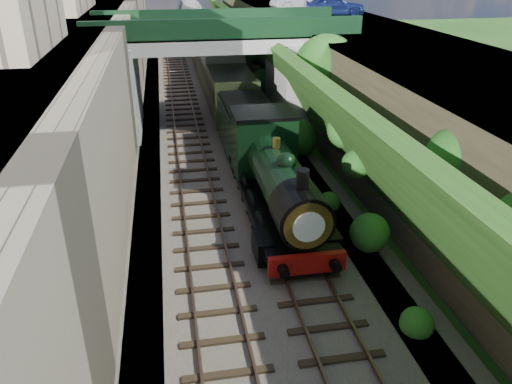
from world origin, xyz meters
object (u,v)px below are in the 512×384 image
object	(u,v)px
tender	(248,131)
locomotive	(277,180)
car_blue	(334,5)
tree	(327,69)
car_silver	(301,0)
road_bridge	(228,66)

from	to	relation	value
tender	locomotive	bearing A→B (deg)	-90.00
locomotive	car_blue	bearing A→B (deg)	66.30
tree	car_silver	world-z (taller)	car_silver
car_silver	tender	world-z (taller)	car_silver
car_silver	tender	distance (m)	18.95
road_bridge	car_silver	bearing A→B (deg)	54.87
road_bridge	car_blue	size ratio (longest dim) A/B	3.47
road_bridge	tender	distance (m)	6.44
car_silver	tender	xyz separation A→B (m)	(-7.26, -16.63, -5.45)
tree	car_blue	world-z (taller)	car_blue
tree	road_bridge	bearing A→B (deg)	135.48
car_blue	tender	world-z (taller)	car_blue
road_bridge	locomotive	bearing A→B (deg)	-88.90
tender	car_blue	bearing A→B (deg)	55.05
car_blue	locomotive	xyz separation A→B (m)	(-8.70, -19.81, -5.14)
road_bridge	car_silver	size ratio (longest dim) A/B	3.23
car_silver	locomotive	world-z (taller)	car_silver
road_bridge	locomotive	size ratio (longest dim) A/B	1.56
tree	tender	size ratio (longest dim) A/B	1.10
tree	car_silver	size ratio (longest dim) A/B	1.33
road_bridge	car_blue	distance (m)	11.45
locomotive	road_bridge	bearing A→B (deg)	91.10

